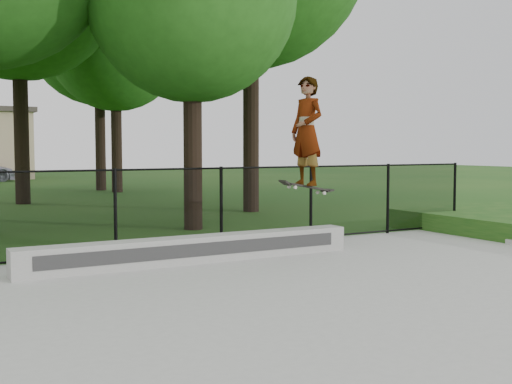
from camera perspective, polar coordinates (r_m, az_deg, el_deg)
ground at (r=6.00m, az=5.02°, el=-14.60°), size 100.00×100.00×0.00m
concrete_slab at (r=5.99m, az=5.02°, el=-14.33°), size 14.00×12.00×0.06m
grind_ledge at (r=10.40m, az=-5.45°, el=-5.10°), size 5.66×0.40×0.42m
skater_airborne at (r=11.10m, az=4.55°, el=5.28°), size 0.83×0.75×2.04m
chainlink_fence at (r=11.12m, az=-12.39°, el=-1.78°), size 16.06×0.06×1.50m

